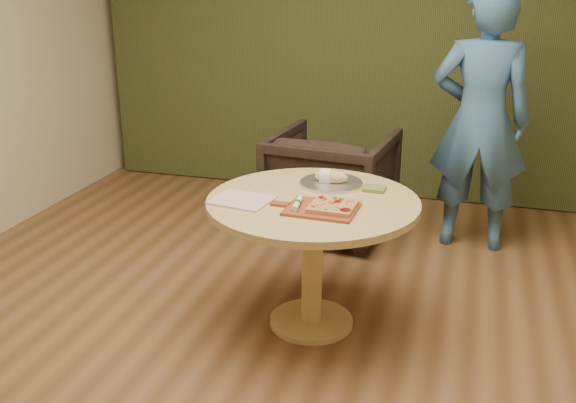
% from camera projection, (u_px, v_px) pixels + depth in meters
% --- Properties ---
extents(room_shell, '(5.04, 6.04, 2.84)m').
position_uv_depth(room_shell, '(263.00, 94.00, 2.70)').
color(room_shell, brown).
rests_on(room_shell, ground).
extents(curtain, '(4.80, 0.14, 2.78)m').
position_uv_depth(curtain, '(373.00, 32.00, 5.32)').
color(curtain, '#313A1A').
rests_on(curtain, ground).
extents(pedestal_table, '(1.13, 1.13, 0.75)m').
position_uv_depth(pedestal_table, '(313.00, 224.00, 3.44)').
color(pedestal_table, tan).
rests_on(pedestal_table, ground).
extents(pizza_paddle, '(0.45, 0.29, 0.01)m').
position_uv_depth(pizza_paddle, '(320.00, 209.00, 3.23)').
color(pizza_paddle, brown).
rests_on(pizza_paddle, pedestal_table).
extents(flatbread_pizza, '(0.23, 0.23, 0.04)m').
position_uv_depth(flatbread_pizza, '(333.00, 206.00, 3.21)').
color(flatbread_pizza, tan).
rests_on(flatbread_pizza, pizza_paddle).
extents(cutlery_roll, '(0.05, 0.20, 0.03)m').
position_uv_depth(cutlery_roll, '(297.00, 203.00, 3.24)').
color(cutlery_roll, silver).
rests_on(cutlery_roll, pizza_paddle).
extents(newspaper, '(0.34, 0.29, 0.01)m').
position_uv_depth(newspaper, '(242.00, 200.00, 3.36)').
color(newspaper, white).
rests_on(newspaper, pedestal_table).
extents(serving_tray, '(0.36, 0.36, 0.02)m').
position_uv_depth(serving_tray, '(331.00, 183.00, 3.62)').
color(serving_tray, silver).
rests_on(serving_tray, pedestal_table).
extents(bread_roll, '(0.19, 0.09, 0.09)m').
position_uv_depth(bread_roll, '(330.00, 177.00, 3.61)').
color(bread_roll, tan).
rests_on(bread_roll, serving_tray).
extents(green_packet, '(0.12, 0.10, 0.02)m').
position_uv_depth(green_packet, '(374.00, 189.00, 3.52)').
color(green_packet, '#545B29').
rests_on(green_packet, pedestal_table).
extents(armchair, '(0.92, 0.87, 0.86)m').
position_uv_depth(armchair, '(332.00, 177.00, 4.77)').
color(armchair, black).
rests_on(armchair, ground).
extents(person_standing, '(0.67, 0.45, 1.83)m').
position_uv_depth(person_standing, '(480.00, 121.00, 4.38)').
color(person_standing, teal).
rests_on(person_standing, ground).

